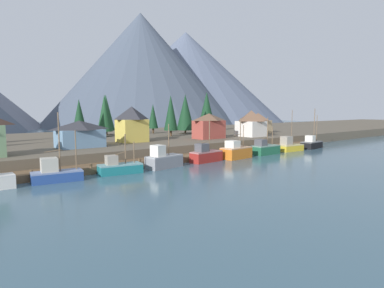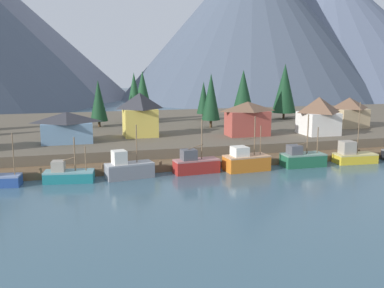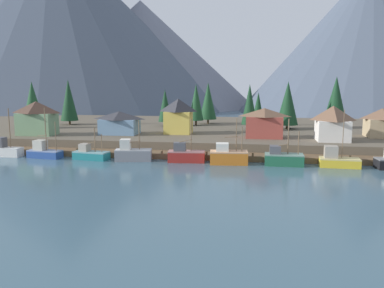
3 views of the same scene
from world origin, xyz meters
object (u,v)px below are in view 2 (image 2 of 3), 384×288
(conifer_centre, at_px, (98,101))
(house_yellow, at_px, (140,114))
(fishing_boat_red, at_px, (195,164))
(conifer_near_left, at_px, (203,98))
(fishing_boat_grey, at_px, (128,168))
(conifer_back_left, at_px, (143,93))
(house_white, at_px, (319,115))
(conifer_far_right, at_px, (285,88))
(conifer_far_left, at_px, (134,95))
(fishing_boat_green, at_px, (302,158))
(house_red, at_px, (247,118))
(fishing_boat_orange, at_px, (246,161))
(house_tan, at_px, (349,112))
(fishing_boat_teal, at_px, (68,175))
(fishing_boat_yellow, at_px, (353,156))
(house_blue, at_px, (67,127))
(conifer_near_right, at_px, (211,97))
(conifer_mid_left, at_px, (243,94))

(conifer_centre, bearing_deg, house_yellow, -66.67)
(fishing_boat_red, xyz_separation_m, conifer_near_left, (12.41, 37.52, 6.23))
(fishing_boat_grey, xyz_separation_m, conifer_back_left, (8.59, 40.55, 7.25))
(house_yellow, distance_m, house_white, 31.67)
(conifer_far_right, bearing_deg, conifer_far_left, 179.48)
(fishing_boat_green, bearing_deg, fishing_boat_grey, -178.79)
(conifer_far_left, bearing_deg, conifer_centre, -160.24)
(house_red, bearing_deg, conifer_far_right, 49.94)
(fishing_boat_orange, xyz_separation_m, conifer_back_left, (-8.12, 40.59, 7.25))
(house_yellow, relative_size, conifer_far_right, 0.61)
(house_red, relative_size, house_tan, 1.21)
(fishing_boat_teal, height_order, fishing_boat_orange, fishing_boat_orange)
(conifer_centre, bearing_deg, house_tan, -15.52)
(fishing_boat_red, bearing_deg, conifer_far_right, 43.53)
(house_white, bearing_deg, fishing_boat_yellow, -95.73)
(fishing_boat_green, distance_m, house_blue, 37.14)
(house_yellow, height_order, house_white, house_yellow)
(fishing_boat_teal, relative_size, conifer_near_left, 0.77)
(fishing_boat_yellow, bearing_deg, fishing_boat_orange, -176.04)
(house_white, xyz_separation_m, conifer_far_right, (4.56, 22.59, 3.53))
(fishing_boat_orange, relative_size, conifer_near_right, 0.72)
(house_tan, relative_size, conifer_mid_left, 0.56)
(fishing_boat_teal, distance_m, fishing_boat_grey, 7.74)
(house_yellow, bearing_deg, conifer_far_right, 24.88)
(fishing_boat_teal, relative_size, conifer_centre, 0.70)
(house_yellow, xyz_separation_m, house_white, (31.08, -6.06, -0.44))
(fishing_boat_green, bearing_deg, fishing_boat_red, -179.75)
(conifer_centre, bearing_deg, conifer_back_left, 36.84)
(fishing_boat_green, height_order, conifer_far_left, conifer_far_left)
(fishing_boat_orange, height_order, conifer_near_right, conifer_near_right)
(fishing_boat_grey, distance_m, conifer_near_right, 33.44)
(house_red, xyz_separation_m, conifer_mid_left, (5.73, 16.67, 3.06))
(fishing_boat_teal, relative_size, fishing_boat_green, 0.85)
(house_tan, distance_m, conifer_near_right, 27.71)
(fishing_boat_yellow, bearing_deg, fishing_boat_red, -177.23)
(fishing_boat_yellow, bearing_deg, fishing_boat_green, -177.05)
(fishing_boat_grey, relative_size, conifer_near_right, 0.66)
(fishing_boat_yellow, xyz_separation_m, house_white, (1.26, 12.57, 4.78))
(house_blue, distance_m, house_white, 43.50)
(conifer_near_left, bearing_deg, fishing_boat_orange, -97.62)
(conifer_near_left, xyz_separation_m, conifer_far_left, (-15.75, -2.18, 1.02))
(conifer_centre, height_order, conifer_far_right, conifer_far_right)
(house_blue, distance_m, conifer_near_right, 29.44)
(house_tan, bearing_deg, conifer_near_right, 166.73)
(conifer_far_right, bearing_deg, fishing_boat_yellow, -99.40)
(fishing_boat_red, bearing_deg, fishing_boat_green, -5.47)
(house_tan, bearing_deg, house_red, -168.27)
(conifer_near_right, distance_m, conifer_far_left, 16.81)
(fishing_boat_yellow, distance_m, conifer_far_right, 36.60)
(conifer_near_left, height_order, conifer_far_left, conifer_far_left)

